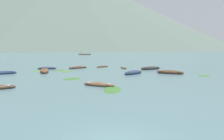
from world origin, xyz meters
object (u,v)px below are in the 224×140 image
(rowboat_8, at_px, (170,72))
(rowboat_4, at_px, (133,73))
(rowboat_10, at_px, (102,67))
(rowboat_0, at_px, (124,68))
(rowboat_11, at_px, (99,84))
(rowboat_7, at_px, (151,68))
(rowboat_1, at_px, (44,71))
(rowboat_3, at_px, (78,67))
(rowboat_9, at_px, (47,68))
(rowboat_2, at_px, (2,73))
(ferry_0, at_px, (85,54))

(rowboat_8, bearing_deg, rowboat_4, 174.69)
(rowboat_4, xyz_separation_m, rowboat_10, (-3.99, 11.70, -0.10))
(rowboat_0, bearing_deg, rowboat_8, -56.61)
(rowboat_8, distance_m, rowboat_11, 14.58)
(rowboat_4, relative_size, rowboat_7, 0.85)
(rowboat_1, xyz_separation_m, rowboat_8, (20.89, -4.82, -0.01))
(rowboat_3, distance_m, rowboat_4, 13.65)
(rowboat_8, bearing_deg, rowboat_1, 167.01)
(rowboat_7, bearing_deg, rowboat_10, 147.18)
(rowboat_9, bearing_deg, rowboat_1, -82.44)
(rowboat_3, bearing_deg, rowboat_2, -148.97)
(rowboat_3, distance_m, rowboat_7, 15.08)
(rowboat_11, bearing_deg, ferry_0, 91.32)
(rowboat_4, xyz_separation_m, rowboat_7, (5.16, 5.80, 0.00))
(rowboat_4, bearing_deg, rowboat_8, -5.31)
(rowboat_3, relative_size, rowboat_7, 0.89)
(rowboat_9, xyz_separation_m, rowboat_10, (11.48, 2.54, -0.06))
(rowboat_0, relative_size, rowboat_9, 0.83)
(rowboat_2, xyz_separation_m, rowboat_11, (14.82, -11.35, -0.04))
(rowboat_1, bearing_deg, rowboat_8, -12.99)
(rowboat_4, height_order, ferry_0, ferry_0)
(rowboat_1, distance_m, ferry_0, 108.14)
(rowboat_1, bearing_deg, ferry_0, 86.91)
(rowboat_10, bearing_deg, rowboat_3, -162.00)
(rowboat_4, distance_m, rowboat_8, 6.10)
(rowboat_4, relative_size, ferry_0, 0.40)
(rowboat_9, bearing_deg, rowboat_4, -30.63)
(rowboat_3, xyz_separation_m, rowboat_10, (5.35, 1.74, -0.06))
(rowboat_4, bearing_deg, rowboat_7, 48.36)
(rowboat_9, height_order, rowboat_10, rowboat_9)
(rowboat_1, relative_size, ferry_0, 0.46)
(rowboat_1, bearing_deg, rowboat_4, -16.02)
(rowboat_1, height_order, rowboat_11, rowboat_1)
(rowboat_0, height_order, rowboat_10, rowboat_10)
(rowboat_7, distance_m, ferry_0, 107.37)
(rowboat_0, xyz_separation_m, rowboat_3, (-9.53, 1.62, 0.07))
(rowboat_8, bearing_deg, rowboat_11, -147.38)
(rowboat_2, xyz_separation_m, rowboat_4, (21.02, -2.93, 0.03))
(rowboat_0, height_order, rowboat_2, rowboat_2)
(rowboat_4, bearing_deg, ferry_0, 94.58)
(rowboat_1, distance_m, rowboat_9, 4.95)
(rowboat_2, bearing_deg, rowboat_3, 31.03)
(rowboat_2, bearing_deg, ferry_0, 83.72)
(rowboat_8, xyz_separation_m, ferry_0, (-15.06, 112.81, 0.22))
(rowboat_0, xyz_separation_m, rowboat_7, (4.96, -2.55, 0.11))
(rowboat_4, height_order, rowboat_7, rowboat_7)
(rowboat_7, distance_m, rowboat_8, 6.43)
(rowboat_3, height_order, rowboat_11, rowboat_3)
(rowboat_10, xyz_separation_m, ferry_0, (-5.00, 100.54, 0.32))
(rowboat_3, bearing_deg, rowboat_9, -172.54)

